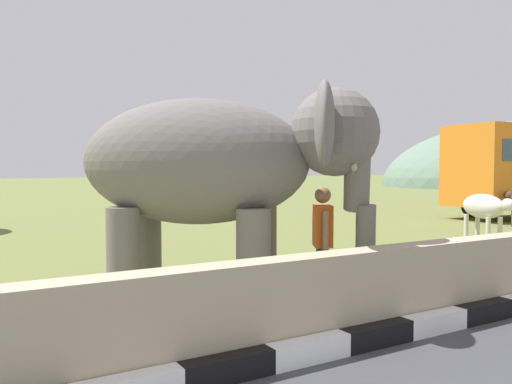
# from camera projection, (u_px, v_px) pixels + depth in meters

# --- Properties ---
(barrier_parapet) EXTENTS (28.00, 0.36, 1.00)m
(barrier_parapet) POSITION_uv_depth(u_px,v_px,m) (222.00, 317.00, 4.94)
(barrier_parapet) COLOR tan
(barrier_parapet) RESTS_ON ground_plane
(elephant) EXTENTS (3.93, 3.68, 2.97)m
(elephant) POSITION_uv_depth(u_px,v_px,m) (222.00, 166.00, 7.00)
(elephant) COLOR slate
(elephant) RESTS_ON ground_plane
(person_handler) EXTENTS (0.41, 0.58, 1.66)m
(person_handler) POSITION_uv_depth(u_px,v_px,m) (323.00, 239.00, 7.28)
(person_handler) COLOR navy
(person_handler) RESTS_ON ground_plane
(cow_mid) EXTENTS (1.01, 1.92, 1.23)m
(cow_mid) POSITION_uv_depth(u_px,v_px,m) (484.00, 207.00, 13.88)
(cow_mid) COLOR beige
(cow_mid) RESTS_ON ground_plane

